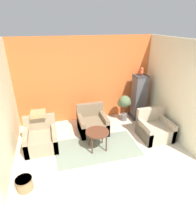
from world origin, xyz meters
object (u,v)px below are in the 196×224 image
at_px(birdcage, 139,98).
at_px(potted_plant, 124,104).
at_px(parrot, 141,72).
at_px(wicker_basket, 24,183).
at_px(armchair_middle, 92,124).
at_px(coffee_table, 97,133).
at_px(armchair_left, 41,139).
at_px(armchair_right, 154,129).

distance_m(birdcage, potted_plant, 0.56).
bearing_deg(potted_plant, parrot, 8.02).
bearing_deg(wicker_basket, armchair_middle, 44.36).
xyz_separation_m(coffee_table, armchair_middle, (0.08, 0.89, -0.21)).
height_order(parrot, wicker_basket, parrot).
xyz_separation_m(coffee_table, armchair_left, (-1.42, 0.46, -0.21)).
height_order(armchair_right, potted_plant, potted_plant).
bearing_deg(wicker_basket, parrot, 32.72).
bearing_deg(armchair_left, armchair_middle, 16.01).
bearing_deg(birdcage, armchair_right, -94.21).
bearing_deg(armchair_middle, parrot, 16.10).
bearing_deg(potted_plant, armchair_left, -162.39).
bearing_deg(armchair_right, armchair_middle, 154.72).
bearing_deg(armchair_right, armchair_left, 173.70).
bearing_deg(parrot, armchair_left, -163.94).
xyz_separation_m(armchair_left, armchair_right, (3.15, -0.35, 0.00)).
xyz_separation_m(coffee_table, parrot, (1.82, 1.39, 1.16)).
bearing_deg(birdcage, wicker_basket, -147.30).
bearing_deg(armchair_left, birdcage, 16.02).
relative_size(armchair_right, potted_plant, 0.95).
bearing_deg(coffee_table, birdcage, 37.27).
bearing_deg(armchair_right, parrot, 85.80).
bearing_deg(armchair_left, coffee_table, -17.78).
bearing_deg(parrot, wicker_basket, -147.28).
xyz_separation_m(armchair_right, wicker_basket, (-3.49, -1.02, -0.12)).
bearing_deg(armchair_middle, birdcage, 16.03).
xyz_separation_m(parrot, potted_plant, (-0.55, -0.08, -1.02)).
bearing_deg(armchair_middle, potted_plant, 19.59).
xyz_separation_m(coffee_table, birdcage, (1.82, 1.39, 0.26)).
distance_m(armchair_right, potted_plant, 1.33).
height_order(potted_plant, wicker_basket, potted_plant).
relative_size(armchair_left, birdcage, 0.56).
relative_size(coffee_table, parrot, 2.28).
relative_size(coffee_table, armchair_middle, 0.72).
bearing_deg(armchair_right, birdcage, 85.79).
distance_m(armchair_right, parrot, 1.88).
xyz_separation_m(armchair_left, birdcage, (3.24, 0.93, 0.47)).
height_order(armchair_middle, potted_plant, potted_plant).
distance_m(armchair_right, birdcage, 1.37).
relative_size(coffee_table, armchair_left, 0.72).
height_order(armchair_middle, parrot, parrot).
bearing_deg(parrot, armchair_middle, -163.90).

